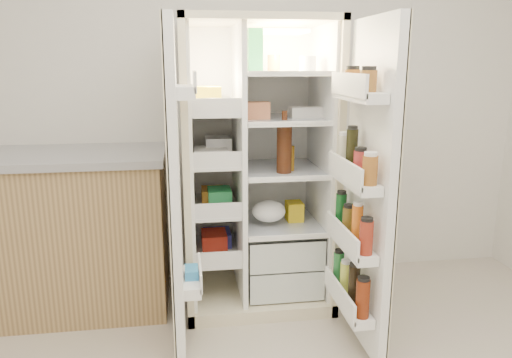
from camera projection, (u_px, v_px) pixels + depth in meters
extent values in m
cube|color=silver|center=(248.00, 91.00, 3.34)|extent=(4.00, 0.02, 2.70)
cube|color=beige|center=(249.00, 157.00, 3.38)|extent=(0.92, 0.04, 1.80)
cube|color=beige|center=(186.00, 169.00, 3.00)|extent=(0.04, 0.70, 1.80)
cube|color=beige|center=(324.00, 164.00, 3.12)|extent=(0.04, 0.70, 1.80)
cube|color=beige|center=(256.00, 21.00, 2.85)|extent=(0.92, 0.70, 0.04)
cube|color=beige|center=(256.00, 291.00, 3.26)|extent=(0.92, 0.70, 0.08)
cube|color=white|center=(250.00, 155.00, 3.34)|extent=(0.84, 0.02, 1.68)
cube|color=white|center=(191.00, 165.00, 3.00)|extent=(0.02, 0.62, 1.68)
cube|color=white|center=(319.00, 161.00, 3.11)|extent=(0.02, 0.62, 1.68)
cube|color=white|center=(239.00, 164.00, 3.04)|extent=(0.03, 0.62, 1.68)
cube|color=silver|center=(280.00, 271.00, 3.23)|extent=(0.47, 0.52, 0.19)
cube|color=silver|center=(280.00, 243.00, 3.18)|extent=(0.47, 0.52, 0.19)
cube|color=#FFD18C|center=(280.00, 32.00, 2.94)|extent=(0.30, 0.30, 0.02)
cube|color=silver|center=(216.00, 250.00, 3.15)|extent=(0.28, 0.58, 0.02)
cube|color=silver|center=(215.00, 206.00, 3.08)|extent=(0.28, 0.58, 0.02)
cube|color=silver|center=(214.00, 160.00, 3.01)|extent=(0.28, 0.58, 0.02)
cube|color=silver|center=(213.00, 111.00, 2.94)|extent=(0.28, 0.58, 0.02)
cube|color=silver|center=(280.00, 222.00, 3.17)|extent=(0.49, 0.58, 0.01)
cube|color=silver|center=(280.00, 169.00, 3.09)|extent=(0.49, 0.58, 0.01)
cube|color=silver|center=(281.00, 119.00, 3.01)|extent=(0.49, 0.58, 0.02)
cube|color=silver|center=(282.00, 73.00, 2.95)|extent=(0.49, 0.58, 0.02)
cube|color=red|center=(216.00, 242.00, 3.14)|extent=(0.16, 0.20, 0.10)
cube|color=#248546|center=(215.00, 196.00, 3.06)|extent=(0.14, 0.18, 0.12)
cube|color=white|center=(214.00, 153.00, 3.00)|extent=(0.20, 0.22, 0.07)
cube|color=yellow|center=(213.00, 98.00, 2.92)|extent=(0.15, 0.16, 0.14)
cube|color=#393DAC|center=(216.00, 242.00, 3.14)|extent=(0.18, 0.20, 0.09)
cube|color=orange|center=(215.00, 197.00, 3.07)|extent=(0.14, 0.18, 0.10)
cube|color=white|center=(214.00, 149.00, 2.99)|extent=(0.16, 0.16, 0.12)
sphere|color=orange|center=(263.00, 286.00, 3.15)|extent=(0.07, 0.07, 0.07)
sphere|color=orange|center=(276.00, 282.00, 3.20)|extent=(0.07, 0.07, 0.07)
sphere|color=orange|center=(292.00, 284.00, 3.18)|extent=(0.07, 0.07, 0.07)
sphere|color=orange|center=(267.00, 276.00, 3.29)|extent=(0.07, 0.07, 0.07)
sphere|color=orange|center=(282.00, 277.00, 3.29)|extent=(0.07, 0.07, 0.07)
sphere|color=orange|center=(298.00, 278.00, 3.26)|extent=(0.07, 0.07, 0.07)
sphere|color=orange|center=(257.00, 281.00, 3.22)|extent=(0.07, 0.07, 0.07)
ellipsoid|color=#417A28|center=(279.00, 240.00, 3.20)|extent=(0.26, 0.24, 0.11)
cylinder|color=#3F1C0D|center=(284.00, 149.00, 2.92)|extent=(0.09, 0.09, 0.28)
cylinder|color=brown|center=(290.00, 158.00, 2.99)|extent=(0.05, 0.05, 0.15)
cube|color=green|center=(255.00, 50.00, 2.80)|extent=(0.08, 0.08, 0.24)
cylinder|color=silver|center=(308.00, 64.00, 2.88)|extent=(0.10, 0.10, 0.09)
cylinder|color=#A36825|center=(274.00, 63.00, 2.98)|extent=(0.08, 0.08, 0.10)
cube|color=silver|center=(311.00, 112.00, 3.01)|extent=(0.26, 0.11, 0.07)
cube|color=#CA7951|center=(255.00, 110.00, 2.92)|extent=(0.17, 0.09, 0.10)
ellipsoid|color=white|center=(269.00, 215.00, 3.07)|extent=(0.21, 0.19, 0.14)
cube|color=yellow|center=(294.00, 211.00, 3.18)|extent=(0.10, 0.12, 0.12)
cube|color=white|center=(175.00, 192.00, 2.46)|extent=(0.05, 0.40, 1.72)
cube|color=beige|center=(170.00, 192.00, 2.46)|extent=(0.01, 0.40, 1.72)
cube|color=white|center=(192.00, 282.00, 2.59)|extent=(0.09, 0.32, 0.06)
cube|color=white|center=(186.00, 92.00, 2.35)|extent=(0.09, 0.32, 0.06)
cube|color=#338CCC|center=(192.00, 276.00, 2.58)|extent=(0.07, 0.12, 0.10)
cube|color=white|center=(370.00, 189.00, 2.52)|extent=(0.05, 0.58, 1.72)
cube|color=beige|center=(374.00, 189.00, 2.52)|extent=(0.01, 0.58, 1.72)
cube|color=white|center=(348.00, 302.00, 2.65)|extent=(0.11, 0.50, 0.05)
cube|color=white|center=(351.00, 244.00, 2.57)|extent=(0.11, 0.50, 0.05)
cube|color=white|center=(354.00, 180.00, 2.49)|extent=(0.11, 0.50, 0.05)
cube|color=white|center=(358.00, 96.00, 2.39)|extent=(0.11, 0.50, 0.05)
cylinder|color=maroon|center=(363.00, 299.00, 2.43)|extent=(0.07, 0.07, 0.20)
cylinder|color=black|center=(354.00, 285.00, 2.55)|extent=(0.06, 0.06, 0.22)
cylinder|color=#CBDA48|center=(346.00, 278.00, 2.68)|extent=(0.06, 0.06, 0.18)
cylinder|color=#287A39|center=(338.00, 268.00, 2.81)|extent=(0.06, 0.06, 0.19)
cylinder|color=maroon|center=(366.00, 238.00, 2.36)|extent=(0.07, 0.07, 0.17)
cylinder|color=orange|center=(357.00, 225.00, 2.48)|extent=(0.06, 0.06, 0.21)
cylinder|color=brown|center=(348.00, 222.00, 2.61)|extent=(0.07, 0.07, 0.16)
cylinder|color=#114D1D|center=(341.00, 211.00, 2.73)|extent=(0.06, 0.06, 0.20)
cylinder|color=#91561F|center=(370.00, 170.00, 2.28)|extent=(0.07, 0.07, 0.14)
cylinder|color=maroon|center=(360.00, 165.00, 2.40)|extent=(0.07, 0.07, 0.14)
cylinder|color=black|center=(352.00, 151.00, 2.52)|extent=(0.06, 0.06, 0.23)
cylinder|color=beige|center=(343.00, 152.00, 2.65)|extent=(0.06, 0.06, 0.18)
cylinder|color=brown|center=(368.00, 81.00, 2.26)|extent=(0.08, 0.08, 0.10)
cylinder|color=#9E5C1C|center=(352.00, 79.00, 2.47)|extent=(0.08, 0.08, 0.10)
cube|color=#A58552|center=(57.00, 235.00, 3.05)|extent=(1.35, 0.70, 0.96)
cube|color=gray|center=(49.00, 156.00, 2.93)|extent=(1.39, 0.74, 0.04)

